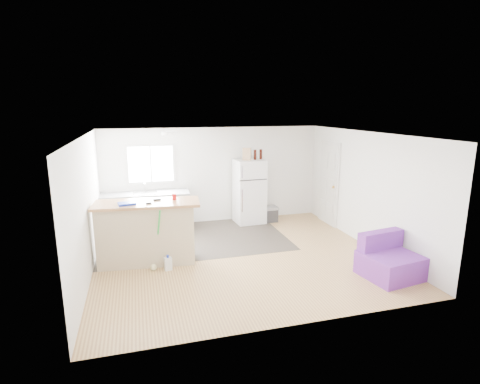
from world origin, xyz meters
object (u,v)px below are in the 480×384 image
at_px(purple_seat, 389,261).
at_px(red_cup, 174,197).
at_px(cooler, 267,214).
at_px(cardboard_box, 247,154).
at_px(peninsula, 147,232).
at_px(bottle_right, 261,154).
at_px(kitchen_cabinets, 146,211).
at_px(bottle_left, 255,155).
at_px(cleaner_jug, 168,264).
at_px(blue_tray, 127,204).
at_px(refrigerator, 249,191).
at_px(mop, 155,257).

distance_m(purple_seat, red_cup, 4.03).
relative_size(cooler, cardboard_box, 1.73).
relative_size(peninsula, bottle_right, 7.92).
relative_size(kitchen_cabinets, bottle_right, 8.31).
height_order(cardboard_box, bottle_left, cardboard_box).
bearing_deg(cleaner_jug, blue_tray, 138.03).
bearing_deg(red_cup, peninsula, -175.28).
bearing_deg(bottle_right, cleaner_jug, -136.87).
relative_size(cleaner_jug, bottle_right, 1.15).
xyz_separation_m(refrigerator, cooler, (0.46, -0.09, -0.61)).
relative_size(blue_tray, cardboard_box, 1.00).
bearing_deg(peninsula, mop, -67.39).
distance_m(refrigerator, cooler, 0.76).
distance_m(red_cup, blue_tray, 0.87).
relative_size(purple_seat, bottle_left, 4.01).
bearing_deg(kitchen_cabinets, bottle_right, 2.21).
xyz_separation_m(refrigerator, purple_seat, (1.43, -3.66, -0.54)).
distance_m(peninsula, cleaner_jug, 0.75).
distance_m(blue_tray, cardboard_box, 3.48).
height_order(kitchen_cabinets, refrigerator, refrigerator).
height_order(refrigerator, blue_tray, refrigerator).
bearing_deg(purple_seat, cooler, 96.69).
height_order(refrigerator, cooler, refrigerator).
height_order(kitchen_cabinets, cleaner_jug, kitchen_cabinets).
bearing_deg(blue_tray, bottle_right, 32.10).
xyz_separation_m(cleaner_jug, bottle_left, (2.40, 2.36, 1.61)).
distance_m(refrigerator, bottle_right, 0.98).
distance_m(refrigerator, bottle_left, 0.94).
relative_size(cooler, mop, 0.46).
distance_m(kitchen_cabinets, blue_tray, 2.21).
xyz_separation_m(kitchen_cabinets, refrigerator, (2.55, -0.03, 0.34)).
bearing_deg(bottle_right, refrigerator, 178.69).
xyz_separation_m(red_cup, bottle_left, (2.19, 1.85, 0.50)).
distance_m(purple_seat, blue_tray, 4.74).
relative_size(mop, blue_tray, 3.76).
xyz_separation_m(red_cup, bottle_right, (2.35, 1.88, 0.50)).
bearing_deg(bottle_right, blue_tray, -147.90).
xyz_separation_m(refrigerator, cleaner_jug, (-2.26, -2.40, -0.68)).
xyz_separation_m(peninsula, purple_seat, (4.03, -1.73, -0.33)).
distance_m(red_cup, bottle_left, 2.91).
bearing_deg(red_cup, cleaner_jug, -111.88).
distance_m(mop, blue_tray, 1.09).
bearing_deg(blue_tray, kitchen_cabinets, 80.03).
xyz_separation_m(refrigerator, blue_tray, (-2.92, -2.02, 0.39)).
height_order(purple_seat, red_cup, red_cup).
bearing_deg(mop, bottle_right, 13.95).
bearing_deg(purple_seat, peninsula, 148.18).
bearing_deg(cleaner_jug, peninsula, 113.77).
relative_size(kitchen_cabinets, purple_seat, 2.07).
distance_m(cooler, blue_tray, 4.01).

